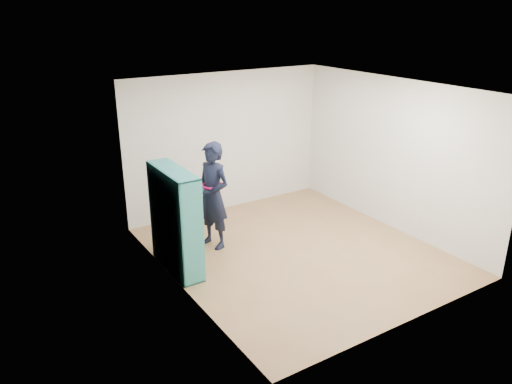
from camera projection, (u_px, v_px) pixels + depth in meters
floor at (297, 252)px, 7.98m from camera, size 4.50×4.50×0.00m
ceiling at (302, 88)px, 7.07m from camera, size 4.50×4.50×0.00m
wall_left at (177, 201)px, 6.52m from camera, size 0.02×4.50×2.60m
wall_right at (393, 155)px, 8.52m from camera, size 0.02×4.50×2.60m
wall_back at (227, 142)px, 9.30m from camera, size 4.00×0.02×2.60m
wall_front at (417, 227)px, 5.74m from camera, size 4.00×0.02×2.60m
bookshelf at (174, 222)px, 7.21m from camera, size 0.34×1.16×1.55m
person at (213, 196)px, 7.90m from camera, size 0.59×0.73×1.74m
smartphone at (202, 190)px, 7.80m from camera, size 0.05×0.08×0.12m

